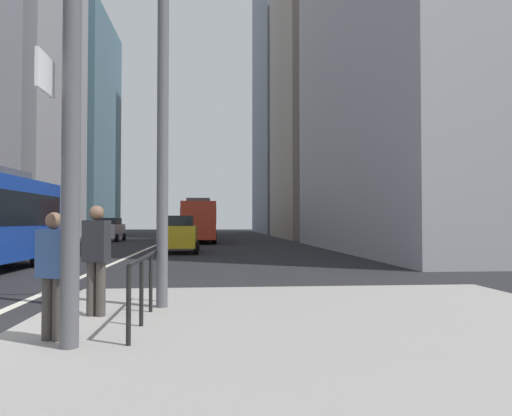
# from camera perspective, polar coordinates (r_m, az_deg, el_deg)

# --- Properties ---
(ground_plane) EXTENTS (160.00, 160.00, 0.00)m
(ground_plane) POSITION_cam_1_polar(r_m,az_deg,el_deg) (27.76, -13.04, -4.90)
(ground_plane) COLOR black
(median_island) EXTENTS (9.00, 10.00, 0.15)m
(median_island) POSITION_cam_1_polar(r_m,az_deg,el_deg) (6.85, 9.82, -14.72)
(median_island) COLOR gray
(median_island) RESTS_ON ground
(lane_centre_line) EXTENTS (0.20, 80.00, 0.01)m
(lane_centre_line) POSITION_cam_1_polar(r_m,az_deg,el_deg) (37.67, -10.95, -4.01)
(lane_centre_line) COLOR beige
(lane_centre_line) RESTS_ON ground
(office_tower_left_far) EXTENTS (11.82, 18.07, 29.48)m
(office_tower_left_far) POSITION_cam_1_polar(r_m,az_deg,el_deg) (74.07, -20.82, 8.74)
(office_tower_left_far) COLOR slate
(office_tower_left_far) RESTS_ON ground
(office_tower_right_mid) EXTENTS (12.59, 16.45, 36.32)m
(office_tower_right_mid) POSITION_cam_1_polar(r_m,az_deg,el_deg) (54.57, 9.48, 16.10)
(office_tower_right_mid) COLOR gray
(office_tower_right_mid) RESTS_ON ground
(office_tower_right_far) EXTENTS (12.52, 22.71, 57.34)m
(office_tower_right_far) POSITION_cam_1_polar(r_m,az_deg,el_deg) (78.70, 5.09, 18.54)
(office_tower_right_far) COLOR slate
(office_tower_right_far) RESTS_ON ground
(city_bus_red_receding) EXTENTS (2.95, 11.58, 3.40)m
(city_bus_red_receding) POSITION_cam_1_polar(r_m,az_deg,el_deg) (41.13, -6.60, -1.27)
(city_bus_red_receding) COLOR red
(city_bus_red_receding) RESTS_ON ground
(city_bus_red_distant) EXTENTS (2.89, 11.23, 3.40)m
(city_bus_red_distant) POSITION_cam_1_polar(r_m,az_deg,el_deg) (58.69, -6.62, -1.35)
(city_bus_red_distant) COLOR red
(city_bus_red_distant) RESTS_ON ground
(car_oncoming_mid) EXTENTS (2.16, 4.28, 1.94)m
(car_oncoming_mid) POSITION_cam_1_polar(r_m,az_deg,el_deg) (43.55, -16.28, -2.34)
(car_oncoming_mid) COLOR silver
(car_oncoming_mid) RESTS_ON ground
(car_receding_near) EXTENTS (2.04, 4.11, 1.94)m
(car_receding_near) POSITION_cam_1_polar(r_m,az_deg,el_deg) (26.65, -8.69, -2.93)
(car_receding_near) COLOR gold
(car_receding_near) RESTS_ON ground
(street_lamp_post) EXTENTS (5.50, 0.32, 8.00)m
(street_lamp_post) POSITION_cam_1_polar(r_m,az_deg,el_deg) (9.66, -10.46, 20.64)
(street_lamp_post) COLOR #56565B
(street_lamp_post) RESTS_ON median_island
(pedestrian_railing) EXTENTS (0.06, 3.44, 0.98)m
(pedestrian_railing) POSITION_cam_1_polar(r_m,az_deg,el_deg) (7.98, -12.30, -7.20)
(pedestrian_railing) COLOR black
(pedestrian_railing) RESTS_ON median_island
(pedestrian_waiting) EXTENTS (0.43, 0.34, 1.74)m
(pedestrian_waiting) POSITION_cam_1_polar(r_m,az_deg,el_deg) (8.37, -17.65, -5.02)
(pedestrian_waiting) COLOR #423D38
(pedestrian_waiting) RESTS_ON median_island
(pedestrian_walking) EXTENTS (0.44, 0.37, 1.61)m
(pedestrian_walking) POSITION_cam_1_polar(r_m,az_deg,el_deg) (6.85, -21.95, -6.50)
(pedestrian_walking) COLOR #423D38
(pedestrian_walking) RESTS_ON median_island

